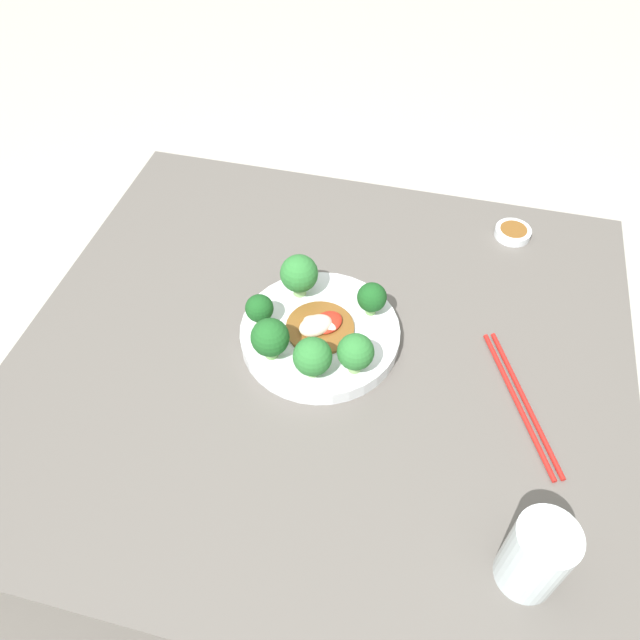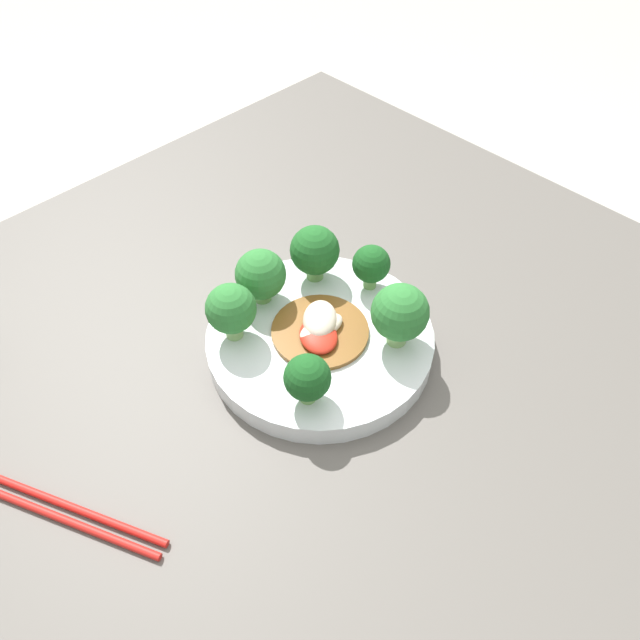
{
  "view_description": "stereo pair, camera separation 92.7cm",
  "coord_description": "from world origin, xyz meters",
  "px_view_note": "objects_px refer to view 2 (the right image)",
  "views": [
    {
      "loc": [
        -0.56,
        -0.13,
        1.47
      ],
      "look_at": [
        0.02,
        0.01,
        0.78
      ],
      "focal_mm": 35.0,
      "sensor_mm": 36.0,
      "label": 1
    },
    {
      "loc": [
        0.33,
        -0.29,
        1.25
      ],
      "look_at": [
        0.02,
        0.01,
        0.78
      ],
      "focal_mm": 35.0,
      "sensor_mm": 36.0,
      "label": 2
    }
  ],
  "objects_px": {
    "chopsticks": "(42,503)",
    "broccoli_northeast": "(400,313)",
    "broccoli_southwest": "(231,309)",
    "broccoli_southeast": "(307,378)",
    "stirfry_center": "(319,328)",
    "broccoli_northwest": "(315,251)",
    "broccoli_north": "(371,265)",
    "broccoli_west": "(262,274)",
    "plate": "(320,340)"
  },
  "relations": [
    {
      "from": "broccoli_north",
      "to": "stirfry_center",
      "type": "bearing_deg",
      "value": -83.34
    },
    {
      "from": "broccoli_north",
      "to": "plate",
      "type": "bearing_deg",
      "value": -83.19
    },
    {
      "from": "broccoli_northwest",
      "to": "chopsticks",
      "type": "distance_m",
      "value": 0.36
    },
    {
      "from": "broccoli_northwest",
      "to": "broccoli_northeast",
      "type": "relative_size",
      "value": 0.93
    },
    {
      "from": "plate",
      "to": "broccoli_north",
      "type": "xyz_separation_m",
      "value": [
        -0.01,
        0.09,
        0.04
      ]
    },
    {
      "from": "broccoli_southwest",
      "to": "broccoli_north",
      "type": "distance_m",
      "value": 0.16
    },
    {
      "from": "plate",
      "to": "stirfry_center",
      "type": "height_order",
      "value": "stirfry_center"
    },
    {
      "from": "broccoli_west",
      "to": "broccoli_southeast",
      "type": "relative_size",
      "value": 1.15
    },
    {
      "from": "broccoli_west",
      "to": "stirfry_center",
      "type": "distance_m",
      "value": 0.09
    },
    {
      "from": "broccoli_southwest",
      "to": "chopsticks",
      "type": "height_order",
      "value": "broccoli_southwest"
    },
    {
      "from": "broccoli_northeast",
      "to": "stirfry_center",
      "type": "xyz_separation_m",
      "value": [
        -0.06,
        -0.05,
        -0.03
      ]
    },
    {
      "from": "stirfry_center",
      "to": "chopsticks",
      "type": "xyz_separation_m",
      "value": [
        -0.04,
        -0.3,
        -0.03
      ]
    },
    {
      "from": "broccoli_southwest",
      "to": "broccoli_northeast",
      "type": "relative_size",
      "value": 0.91
    },
    {
      "from": "broccoli_north",
      "to": "chopsticks",
      "type": "height_order",
      "value": "broccoli_north"
    },
    {
      "from": "broccoli_north",
      "to": "stirfry_center",
      "type": "xyz_separation_m",
      "value": [
        0.01,
        -0.09,
        -0.02
      ]
    },
    {
      "from": "broccoli_northeast",
      "to": "broccoli_southeast",
      "type": "bearing_deg",
      "value": -96.14
    },
    {
      "from": "plate",
      "to": "broccoli_southeast",
      "type": "xyz_separation_m",
      "value": [
        0.05,
        -0.07,
        0.04
      ]
    },
    {
      "from": "broccoli_northwest",
      "to": "broccoli_west",
      "type": "relative_size",
      "value": 1.05
    },
    {
      "from": "broccoli_northeast",
      "to": "broccoli_west",
      "type": "bearing_deg",
      "value": -158.88
    },
    {
      "from": "broccoli_north",
      "to": "stirfry_center",
      "type": "distance_m",
      "value": 0.09
    },
    {
      "from": "broccoli_southwest",
      "to": "broccoli_northwest",
      "type": "bearing_deg",
      "value": 91.75
    },
    {
      "from": "plate",
      "to": "broccoli_northwest",
      "type": "height_order",
      "value": "broccoli_northwest"
    },
    {
      "from": "broccoli_southwest",
      "to": "broccoli_northeast",
      "type": "height_order",
      "value": "broccoli_northeast"
    },
    {
      "from": "chopsticks",
      "to": "stirfry_center",
      "type": "bearing_deg",
      "value": 81.66
    },
    {
      "from": "plate",
      "to": "broccoli_northwest",
      "type": "distance_m",
      "value": 0.1
    },
    {
      "from": "broccoli_northwest",
      "to": "broccoli_north",
      "type": "distance_m",
      "value": 0.06
    },
    {
      "from": "broccoli_northwest",
      "to": "plate",
      "type": "bearing_deg",
      "value": -40.87
    },
    {
      "from": "chopsticks",
      "to": "plate",
      "type": "bearing_deg",
      "value": 81.65
    },
    {
      "from": "broccoli_southwest",
      "to": "broccoli_southeast",
      "type": "height_order",
      "value": "broccoli_southwest"
    },
    {
      "from": "broccoli_southwest",
      "to": "broccoli_northwest",
      "type": "relative_size",
      "value": 0.98
    },
    {
      "from": "plate",
      "to": "broccoli_northeast",
      "type": "relative_size",
      "value": 3.3
    },
    {
      "from": "broccoli_north",
      "to": "broccoli_west",
      "type": "relative_size",
      "value": 0.85
    },
    {
      "from": "broccoli_north",
      "to": "broccoli_southeast",
      "type": "height_order",
      "value": "broccoli_southeast"
    },
    {
      "from": "broccoli_northwest",
      "to": "broccoli_southeast",
      "type": "height_order",
      "value": "broccoli_northwest"
    },
    {
      "from": "broccoli_northeast",
      "to": "stirfry_center",
      "type": "relative_size",
      "value": 0.71
    },
    {
      "from": "broccoli_northeast",
      "to": "broccoli_southeast",
      "type": "relative_size",
      "value": 1.31
    },
    {
      "from": "broccoli_northwest",
      "to": "chopsticks",
      "type": "relative_size",
      "value": 0.29
    },
    {
      "from": "chopsticks",
      "to": "broccoli_northeast",
      "type": "bearing_deg",
      "value": 72.88
    },
    {
      "from": "plate",
      "to": "chopsticks",
      "type": "xyz_separation_m",
      "value": [
        -0.04,
        -0.3,
        -0.01
      ]
    },
    {
      "from": "broccoli_west",
      "to": "broccoli_southeast",
      "type": "distance_m",
      "value": 0.14
    },
    {
      "from": "broccoli_north",
      "to": "broccoli_northeast",
      "type": "distance_m",
      "value": 0.09
    },
    {
      "from": "broccoli_northeast",
      "to": "broccoli_southeast",
      "type": "height_order",
      "value": "broccoli_northeast"
    },
    {
      "from": "plate",
      "to": "broccoli_north",
      "type": "bearing_deg",
      "value": 96.81
    },
    {
      "from": "broccoli_southwest",
      "to": "broccoli_southeast",
      "type": "distance_m",
      "value": 0.11
    },
    {
      "from": "plate",
      "to": "broccoli_southeast",
      "type": "height_order",
      "value": "broccoli_southeast"
    },
    {
      "from": "broccoli_north",
      "to": "chopsticks",
      "type": "bearing_deg",
      "value": -94.92
    },
    {
      "from": "plate",
      "to": "broccoli_northwest",
      "type": "xyz_separation_m",
      "value": [
        -0.06,
        0.06,
        0.05
      ]
    },
    {
      "from": "chopsticks",
      "to": "broccoli_southeast",
      "type": "bearing_deg",
      "value": 67.86
    },
    {
      "from": "broccoli_north",
      "to": "broccoli_west",
      "type": "xyz_separation_m",
      "value": [
        -0.07,
        -0.1,
        0.0
      ]
    },
    {
      "from": "plate",
      "to": "broccoli_southwest",
      "type": "xyz_separation_m",
      "value": [
        -0.06,
        -0.07,
        0.05
      ]
    }
  ]
}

